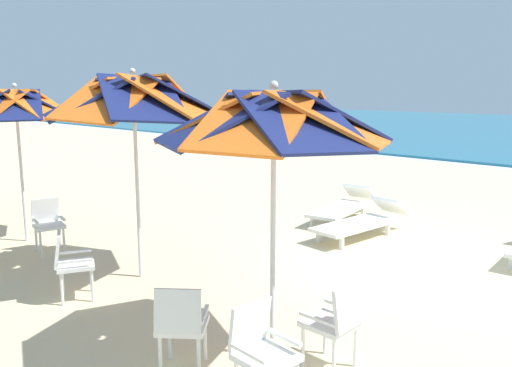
# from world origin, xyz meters

# --- Properties ---
(ground_plane) EXTENTS (80.00, 80.00, 0.00)m
(ground_plane) POSITION_xyz_m (0.00, 0.00, 0.00)
(ground_plane) COLOR beige
(beach_umbrella_0) EXTENTS (2.21, 2.21, 2.67)m
(beach_umbrella_0) POSITION_xyz_m (0.24, -3.26, 2.32)
(beach_umbrella_0) COLOR silver
(beach_umbrella_0) RESTS_ON ground
(plastic_chair_0) EXTENTS (0.49, 0.46, 0.87)m
(plastic_chair_0) POSITION_xyz_m (0.70, -3.92, 0.50)
(plastic_chair_0) COLOR white
(plastic_chair_0) RESTS_ON ground
(plastic_chair_1) EXTENTS (0.47, 0.44, 0.87)m
(plastic_chair_1) POSITION_xyz_m (0.84, -3.05, 0.50)
(plastic_chair_1) COLOR white
(plastic_chair_1) RESTS_ON ground
(plastic_chair_2) EXTENTS (0.63, 0.63, 0.87)m
(plastic_chair_2) POSITION_xyz_m (-0.15, -4.08, 0.50)
(plastic_chair_2) COLOR white
(plastic_chair_2) RESTS_ON ground
(beach_umbrella_1) EXTENTS (2.43, 2.43, 2.87)m
(beach_umbrella_1) POSITION_xyz_m (-2.56, -2.92, 2.46)
(beach_umbrella_1) COLOR silver
(beach_umbrella_1) RESTS_ON ground
(plastic_chair_3) EXTENTS (0.59, 0.61, 0.87)m
(plastic_chair_3) POSITION_xyz_m (-2.52, -3.97, 0.50)
(plastic_chair_3) COLOR white
(plastic_chair_3) RESTS_ON ground
(beach_umbrella_2) EXTENTS (1.98, 1.98, 2.70)m
(beach_umbrella_2) POSITION_xyz_m (-5.47, -3.30, 2.32)
(beach_umbrella_2) COLOR silver
(beach_umbrella_2) RESTS_ON ground
(plastic_chair_4) EXTENTS (0.55, 0.53, 0.87)m
(plastic_chair_4) POSITION_xyz_m (-4.61, -3.29, 0.50)
(plastic_chair_4) COLOR white
(plastic_chair_4) RESTS_ON ground
(sun_lounger_1) EXTENTS (0.82, 2.19, 0.62)m
(sun_lounger_1) POSITION_xyz_m (-1.43, 0.96, 0.28)
(sun_lounger_1) COLOR white
(sun_lounger_1) RESTS_ON ground
(sun_lounger_2) EXTENTS (1.00, 2.22, 0.62)m
(sun_lounger_2) POSITION_xyz_m (-2.36, 1.75, 0.28)
(sun_lounger_2) COLOR white
(sun_lounger_2) RESTS_ON ground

